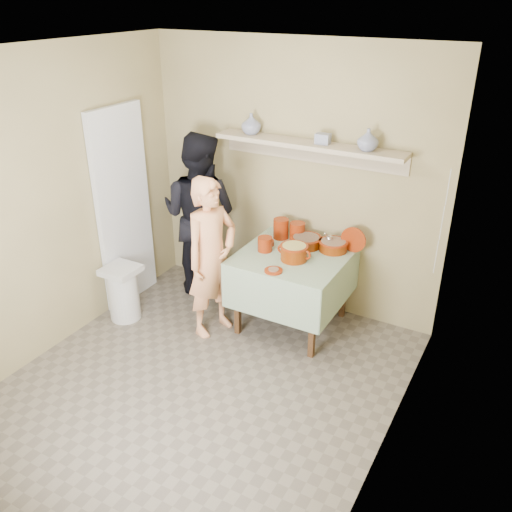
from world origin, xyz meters
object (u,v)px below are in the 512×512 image
Objects in this scene: person_cook at (212,258)px; trash_bin at (123,292)px; person_helper at (200,215)px; serving_table at (293,266)px; cazuela_rice at (294,251)px.

trash_bin is (-0.88, -0.26, -0.48)m from person_cook.
person_helper is 3.08× the size of trash_bin.
person_cook reaches higher than trash_bin.
serving_table is (1.16, -0.18, -0.22)m from person_helper.
trash_bin is (-0.34, -0.87, -0.58)m from person_helper.
trash_bin is at bearing 62.80° from person_helper.
person_helper is at bearing 171.36° from serving_table.
person_helper is 1.24m from cazuela_rice.
person_helper is at bearing 58.51° from person_cook.
cazuela_rice is 0.59× the size of trash_bin.
person_cook is 4.62× the size of cazuela_rice.
cazuela_rice is (0.05, -0.10, 0.20)m from serving_table.
serving_table is 1.69m from trash_bin.
person_cook is at bearing -153.62° from cazuela_rice.
person_cook is at bearing -145.22° from serving_table.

